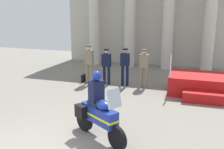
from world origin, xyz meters
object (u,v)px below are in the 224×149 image
(motorcycle_with_rider, at_px, (98,111))
(officer_in_row_3, at_px, (144,65))
(reviewing_stand, at_px, (203,85))
(officer_in_row_0, at_px, (89,61))
(officer_in_row_2, at_px, (125,64))
(officer_in_row_1, at_px, (106,64))
(briefcase_on_ground, at_px, (83,78))

(motorcycle_with_rider, bearing_deg, officer_in_row_3, 119.51)
(reviewing_stand, bearing_deg, officer_in_row_0, 179.31)
(motorcycle_with_rider, bearing_deg, officer_in_row_2, 129.19)
(reviewing_stand, distance_m, officer_in_row_0, 5.02)
(officer_in_row_0, distance_m, officer_in_row_1, 0.82)
(reviewing_stand, bearing_deg, briefcase_on_ground, 177.94)
(officer_in_row_2, distance_m, officer_in_row_3, 0.85)
(reviewing_stand, distance_m, officer_in_row_3, 2.57)
(officer_in_row_0, bearing_deg, officer_in_row_2, -173.27)
(officer_in_row_1, height_order, briefcase_on_ground, officer_in_row_1)
(reviewing_stand, height_order, officer_in_row_3, officer_in_row_3)
(officer_in_row_1, height_order, motorcycle_with_rider, motorcycle_with_rider)
(reviewing_stand, height_order, officer_in_row_1, reviewing_stand)
(officer_in_row_0, distance_m, motorcycle_with_rider, 5.34)
(reviewing_stand, height_order, motorcycle_with_rider, motorcycle_with_rider)
(officer_in_row_3, bearing_deg, officer_in_row_1, 4.78)
(briefcase_on_ground, bearing_deg, officer_in_row_1, -2.39)
(officer_in_row_3, relative_size, briefcase_on_ground, 4.67)
(officer_in_row_0, relative_size, officer_in_row_1, 1.08)
(officer_in_row_3, relative_size, motorcycle_with_rider, 0.89)
(reviewing_stand, distance_m, briefcase_on_ground, 5.35)
(officer_in_row_3, distance_m, motorcycle_with_rider, 5.06)
(officer_in_row_0, height_order, briefcase_on_ground, officer_in_row_0)
(motorcycle_with_rider, bearing_deg, briefcase_on_ground, 150.10)
(officer_in_row_1, bearing_deg, motorcycle_with_rider, 107.09)
(motorcycle_with_rider, xyz_separation_m, briefcase_on_ground, (-2.55, 4.99, -0.61))
(officer_in_row_0, relative_size, briefcase_on_ground, 4.94)
(officer_in_row_2, xyz_separation_m, briefcase_on_ground, (-2.01, -0.02, -0.82))
(officer_in_row_2, relative_size, officer_in_row_3, 1.01)
(officer_in_row_3, height_order, motorcycle_with_rider, motorcycle_with_rider)
(officer_in_row_0, xyz_separation_m, briefcase_on_ground, (-0.36, 0.13, -0.87))
(officer_in_row_0, bearing_deg, officer_in_row_1, -172.60)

